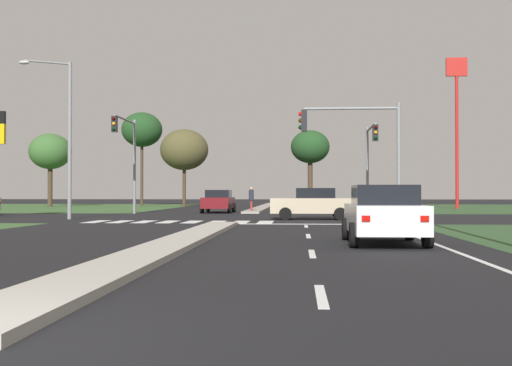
{
  "coord_description": "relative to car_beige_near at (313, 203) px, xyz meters",
  "views": [
    {
      "loc": [
        3.21,
        -5.56,
        1.38
      ],
      "look_at": [
        0.39,
        37.07,
        2.02
      ],
      "focal_mm": 45.69,
      "sensor_mm": 36.0,
      "label": 1
    }
  ],
  "objects": [
    {
      "name": "crosswalk_bar_fourth",
      "position": [
        -6.88,
        -3.4,
        -0.82
      ],
      "size": [
        0.7,
        2.8,
        0.01
      ],
      "primitive_type": "cube",
      "color": "silver",
      "rests_on": "ground"
    },
    {
      "name": "pedestrian_at_median",
      "position": [
        -4.04,
        11.45,
        0.3
      ],
      "size": [
        0.34,
        0.34,
        1.64
      ],
      "rotation": [
        0.0,
        0.0,
        1.61
      ],
      "color": "maroon",
      "rests_on": "median_island_far"
    },
    {
      "name": "car_maroon_fourth",
      "position": [
        -6.29,
        11.0,
        -0.02
      ],
      "size": [
        2.07,
        4.59,
        1.57
      ],
      "rotation": [
        0.0,
        0.0,
        3.14
      ],
      "color": "maroon",
      "rests_on": "ground"
    },
    {
      "name": "traffic_signal_far_right",
      "position": [
        3.67,
        6.67,
        3.04
      ],
      "size": [
        0.32,
        4.79,
        5.6
      ],
      "color": "gray",
      "rests_on": "ground"
    },
    {
      "name": "traffic_signal_near_right",
      "position": [
        2.02,
        -4.8,
        2.87
      ],
      "size": [
        4.51,
        0.32,
        5.37
      ],
      "color": "gray",
      "rests_on": "ground"
    },
    {
      "name": "treeline_third",
      "position": [
        -12.04,
        29.86,
        4.79
      ],
      "size": [
        4.75,
        4.75,
        7.65
      ],
      "color": "#423323",
      "rests_on": "ground"
    },
    {
      "name": "crosswalk_bar_seventh",
      "position": [
        -3.43,
        -3.4,
        -0.82
      ],
      "size": [
        0.7,
        2.8,
        0.01
      ],
      "primitive_type": "cube",
      "color": "silver",
      "rests_on": "ground"
    },
    {
      "name": "median_island_near",
      "position": [
        -3.93,
        -17.2,
        -0.75
      ],
      "size": [
        1.2,
        22.0,
        0.14
      ],
      "primitive_type": "cube",
      "color": "#ADA89E",
      "rests_on": "ground"
    },
    {
      "name": "crosswalk_bar_third",
      "position": [
        -8.03,
        -3.4,
        -0.82
      ],
      "size": [
        0.7,
        2.8,
        0.01
      ],
      "primitive_type": "cube",
      "color": "silver",
      "rests_on": "ground"
    },
    {
      "name": "median_island_far",
      "position": [
        -3.93,
        26.8,
        -0.75
      ],
      "size": [
        1.2,
        36.0,
        0.14
      ],
      "primitive_type": "cube",
      "color": "gray",
      "rests_on": "ground"
    },
    {
      "name": "lane_dash_third",
      "position": [
        -0.43,
        -13.03,
        -0.82
      ],
      "size": [
        0.14,
        2.0,
        0.01
      ],
      "primitive_type": "cube",
      "color": "silver",
      "rests_on": "ground"
    },
    {
      "name": "ground_plane",
      "position": [
        -3.93,
        1.8,
        -0.82
      ],
      "size": [
        200.0,
        200.0,
        0.0
      ],
      "primitive_type": "plane",
      "color": "black"
    },
    {
      "name": "crosswalk_bar_fifth",
      "position": [
        -5.73,
        -3.4,
        -0.82
      ],
      "size": [
        0.7,
        2.8,
        0.01
      ],
      "primitive_type": "cube",
      "color": "silver",
      "rests_on": "ground"
    },
    {
      "name": "treeline_fourth",
      "position": [
        0.36,
        29.08,
        4.91
      ],
      "size": [
        3.74,
        3.74,
        7.4
      ],
      "color": "#423323",
      "rests_on": "ground"
    },
    {
      "name": "stop_bar_near",
      "position": [
        -0.13,
        -5.2,
        -0.82
      ],
      "size": [
        6.4,
        0.5,
        0.01
      ],
      "primitive_type": "cube",
      "color": "silver",
      "rests_on": "ground"
    },
    {
      "name": "lane_dash_near",
      "position": [
        -0.43,
        -25.03,
        -0.82
      ],
      "size": [
        0.14,
        2.0,
        0.01
      ],
      "primitive_type": "cube",
      "color": "silver",
      "rests_on": "ground"
    },
    {
      "name": "street_lamp_second",
      "position": [
        -12.86,
        -0.76,
        3.83
      ],
      "size": [
        2.38,
        1.29,
        8.2
      ],
      "color": "gray",
      "rests_on": "ground"
    },
    {
      "name": "treeline_near",
      "position": [
        -25.41,
        29.36,
        4.62
      ],
      "size": [
        4.16,
        4.16,
        7.26
      ],
      "color": "#423323",
      "rests_on": "ground"
    },
    {
      "name": "crosswalk_bar_sixth",
      "position": [
        -4.58,
        -3.4,
        -0.82
      ],
      "size": [
        0.7,
        2.8,
        0.01
      ],
      "primitive_type": "cube",
      "color": "silver",
      "rests_on": "ground"
    },
    {
      "name": "traffic_signal_far_left",
      "position": [
        -11.53,
        6.66,
        3.43
      ],
      "size": [
        0.32,
        5.03,
        6.19
      ],
      "color": "gray",
      "rests_on": "ground"
    },
    {
      "name": "crosswalk_bar_near",
      "position": [
        -10.33,
        -3.4,
        -0.82
      ],
      "size": [
        0.7,
        2.8,
        0.01
      ],
      "primitive_type": "cube",
      "color": "silver",
      "rests_on": "ground"
    },
    {
      "name": "car_white_second",
      "position": [
        1.56,
        -16.02,
        -0.02
      ],
      "size": [
        2.04,
        4.29,
        1.58
      ],
      "color": "silver",
      "rests_on": "ground"
    },
    {
      "name": "crosswalk_bar_eighth",
      "position": [
        -2.28,
        -3.4,
        -0.82
      ],
      "size": [
        0.7,
        2.8,
        0.01
      ],
      "primitive_type": "cube",
      "color": "silver",
      "rests_on": "ground"
    },
    {
      "name": "crosswalk_bar_second",
      "position": [
        -9.18,
        -3.4,
        -0.82
      ],
      "size": [
        0.7,
        2.8,
        0.01
      ],
      "primitive_type": "cube",
      "color": "silver",
      "rests_on": "ground"
    },
    {
      "name": "edge_line_right",
      "position": [
        2.92,
        -16.2,
        -0.82
      ],
      "size": [
        0.14,
        24.0,
        0.01
      ],
      "primitive_type": "cube",
      "color": "silver",
      "rests_on": "ground"
    },
    {
      "name": "lane_dash_second",
      "position": [
        -0.43,
        -19.03,
        -0.82
      ],
      "size": [
        0.14,
        2.0,
        0.01
      ],
      "primitive_type": "cube",
      "color": "silver",
      "rests_on": "ground"
    },
    {
      "name": "treeline_second",
      "position": [
        -16.93,
        32.51,
        7.04
      ],
      "size": [
        4.2,
        4.2,
        9.69
      ],
      "color": "#423323",
      "rests_on": "ground"
    },
    {
      "name": "fastfood_pole_sign",
      "position": [
        12.95,
        23.57,
        8.61
      ],
      "size": [
        1.8,
        0.4,
        13.1
      ],
      "color": "red",
      "rests_on": "ground"
    },
    {
      "name": "car_beige_near",
      "position": [
        0.0,
        0.0,
        0.0
      ],
      "size": [
        4.34,
        2.07,
        1.62
      ],
      "rotation": [
        0.0,
        0.0,
        1.57
      ],
      "color": "#BCAD8E",
      "rests_on": "ground"
    },
    {
      "name": "lane_dash_fourth",
      "position": [
        -0.43,
        -7.03,
        -0.82
      ],
      "size": [
        0.14,
        2.0,
        0.01
      ],
      "primitive_type": "cube",
      "color": "silver",
      "rests_on": "ground"
    }
  ]
}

